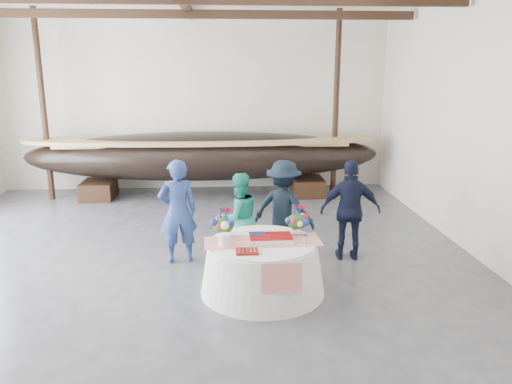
{
  "coord_description": "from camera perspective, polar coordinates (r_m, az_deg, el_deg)",
  "views": [
    {
      "loc": [
        0.71,
        -7.21,
        3.19
      ],
      "look_at": [
        1.26,
        0.85,
        1.14
      ],
      "focal_mm": 35.0,
      "sensor_mm": 36.0,
      "label": 1
    }
  ],
  "objects": [
    {
      "name": "floor",
      "position": [
        7.92,
        -8.82,
        -9.7
      ],
      "size": [
        10.0,
        12.0,
        0.01
      ],
      "primitive_type": "cube",
      "color": "#3D3D42",
      "rests_on": "ground"
    },
    {
      "name": "wall_back",
      "position": [
        13.27,
        -7.04,
        10.06
      ],
      "size": [
        10.0,
        0.02,
        4.5
      ],
      "primitive_type": "cube",
      "color": "silver",
      "rests_on": "ground"
    },
    {
      "name": "wall_right",
      "position": [
        8.44,
        26.86,
        6.32
      ],
      "size": [
        0.02,
        12.0,
        4.5
      ],
      "primitive_type": "cube",
      "color": "silver",
      "rests_on": "ground"
    },
    {
      "name": "pavilion_structure",
      "position": [
        8.13,
        -9.43,
        19.79
      ],
      "size": [
        9.8,
        11.76,
        4.5
      ],
      "color": "black",
      "rests_on": "ground"
    },
    {
      "name": "longboat_display",
      "position": [
        12.39,
        -5.99,
        4.16
      ],
      "size": [
        8.7,
        1.74,
        1.63
      ],
      "color": "black",
      "rests_on": "ground"
    },
    {
      "name": "banquet_table",
      "position": [
        7.26,
        0.75,
        -8.52
      ],
      "size": [
        1.79,
        1.79,
        0.77
      ],
      "color": "white",
      "rests_on": "ground"
    },
    {
      "name": "tabletop_items",
      "position": [
        7.19,
        0.28,
        -4.19
      ],
      "size": [
        1.67,
        0.95,
        0.4
      ],
      "color": "red",
      "rests_on": "banquet_table"
    },
    {
      "name": "guest_woman_blue",
      "position": [
        8.29,
        -8.93,
        -2.19
      ],
      "size": [
        0.71,
        0.54,
        1.74
      ],
      "primitive_type": "imported",
      "rotation": [
        0.0,
        0.0,
        3.36
      ],
      "color": "navy",
      "rests_on": "ground"
    },
    {
      "name": "guest_woman_teal",
      "position": [
        8.24,
        -1.97,
        -2.96
      ],
      "size": [
        0.89,
        0.8,
        1.51
      ],
      "primitive_type": "imported",
      "rotation": [
        0.0,
        0.0,
        3.51
      ],
      "color": "teal",
      "rests_on": "ground"
    },
    {
      "name": "guest_man_left",
      "position": [
        8.47,
        3.16,
        -1.94
      ],
      "size": [
        1.24,
        1.04,
        1.67
      ],
      "primitive_type": "imported",
      "rotation": [
        0.0,
        0.0,
        2.66
      ],
      "color": "black",
      "rests_on": "ground"
    },
    {
      "name": "guest_man_right",
      "position": [
        8.46,
        10.75,
        -2.09
      ],
      "size": [
        1.04,
        0.52,
        1.7
      ],
      "primitive_type": "imported",
      "rotation": [
        0.0,
        0.0,
        3.03
      ],
      "color": "black",
      "rests_on": "ground"
    }
  ]
}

